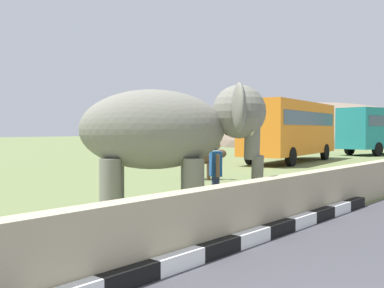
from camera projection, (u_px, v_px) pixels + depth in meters
striped_curb at (99, 288)px, 5.17m from camera, size 16.20×0.20×0.24m
barrier_parapet at (207, 220)px, 7.15m from camera, size 28.00×0.36×1.00m
elephant at (169, 131)px, 9.78m from camera, size 3.83×3.84×2.88m
person_handler at (216, 172)px, 10.73m from camera, size 0.50×0.54×1.66m
bus_orange at (291, 127)px, 26.90m from camera, size 9.73×3.78×3.50m
cow_near at (198, 157)px, 17.44m from camera, size 1.41×1.80×1.23m
hill_east at (320, 144)px, 62.13m from camera, size 37.83×30.26×11.03m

